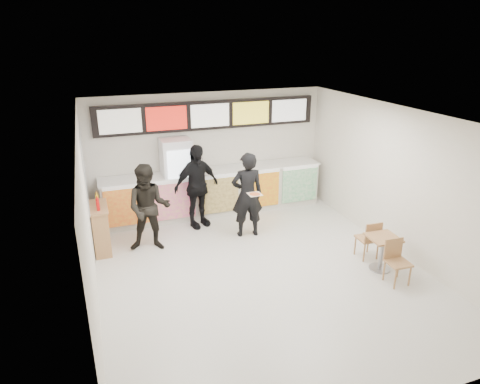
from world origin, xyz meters
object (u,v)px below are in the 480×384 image
customer_mid (197,186)px  condiment_ledge (101,228)px  service_counter (215,192)px  customer_main (247,195)px  cafe_table (382,247)px  drinks_fridge (177,179)px  customer_left (149,208)px

customer_mid → condiment_ledge: size_ratio=1.66×
service_counter → customer_mid: 0.96m
customer_main → cafe_table: size_ratio=1.35×
drinks_fridge → customer_left: drinks_fridge is taller
customer_mid → cafe_table: 4.28m
customer_main → condiment_ledge: bearing=0.9°
service_counter → customer_left: bearing=-142.3°
service_counter → cafe_table: bearing=-59.5°
service_counter → drinks_fridge: 1.03m
customer_left → customer_main: bearing=12.8°
service_counter → customer_left: 2.35m
customer_main → customer_left: bearing=5.8°
customer_mid → condiment_ledge: (-2.21, -0.51, -0.48)m
service_counter → drinks_fridge: (-0.93, 0.02, 0.43)m
customer_main → cafe_table: (1.91, -2.30, -0.49)m
drinks_fridge → cafe_table: drinks_fridge is taller
customer_main → customer_left: (-2.15, 0.06, -0.03)m
customer_mid → cafe_table: size_ratio=1.38×
cafe_table → customer_main: bearing=132.9°
service_counter → customer_left: (-1.83, -1.42, 0.36)m
service_counter → customer_mid: customer_mid is taller
service_counter → customer_mid: bearing=-135.1°
customer_left → customer_mid: size_ratio=0.94×
cafe_table → customer_mid: bearing=135.2°
drinks_fridge → customer_main: (1.25, -1.49, -0.03)m
condiment_ledge → customer_left: bearing=-16.6°
cafe_table → service_counter: bearing=123.8°
drinks_fridge → condiment_ledge: (-1.88, -1.14, -0.49)m
customer_main → customer_mid: bearing=-35.7°
condiment_ledge → customer_main: bearing=-6.3°
drinks_fridge → customer_mid: drinks_fridge is taller
customer_main → cafe_table: 3.03m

